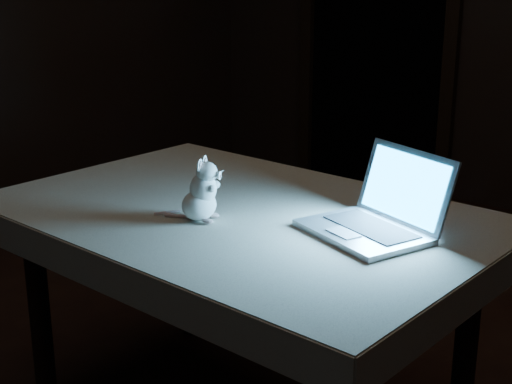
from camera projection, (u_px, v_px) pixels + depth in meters
The scene contains 5 objects.
doorway at pixel (378, 10), 4.40m from camera, with size 1.06×0.36×2.13m, color black, non-canonical shape.
table at pixel (241, 324), 2.13m from camera, with size 1.27×0.81×0.68m, color black, non-canonical shape.
tablecloth at pixel (243, 233), 1.99m from camera, with size 1.36×0.91×0.09m, color beige, non-canonical shape.
laptop at pixel (364, 195), 1.82m from camera, with size 0.30×0.27×0.21m, color #A4A5A8, non-canonical shape.
plush_mouse at pixel (199, 189), 1.93m from camera, with size 0.12×0.12×0.17m, color white, non-canonical shape.
Camera 1 is at (1.13, -1.51, 1.33)m, focal length 52.00 mm.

